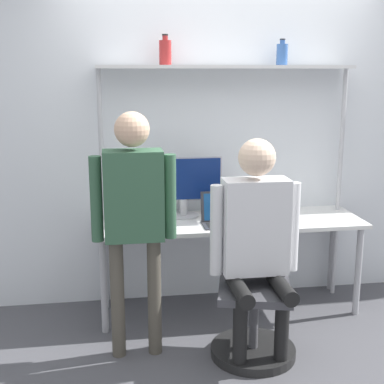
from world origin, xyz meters
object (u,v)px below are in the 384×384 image
at_px(laptop, 226,215).
at_px(cell_phone, 259,222).
at_px(bottle_blue, 282,54).
at_px(monitor, 183,183).
at_px(office_chair, 254,312).
at_px(person_standing, 134,206).
at_px(bottle_red, 165,52).
at_px(person_seated, 256,232).

bearing_deg(laptop, cell_phone, -2.73).
relative_size(laptop, bottle_blue, 1.85).
bearing_deg(monitor, laptop, -41.01).
relative_size(office_chair, bottle_blue, 4.84).
bearing_deg(monitor, person_standing, -119.22).
xyz_separation_m(laptop, bottle_red, (-0.41, 0.25, 1.18)).
bearing_deg(person_seated, monitor, 111.12).
height_order(office_chair, bottle_blue, bottle_blue).
height_order(monitor, laptop, monitor).
relative_size(laptop, person_standing, 0.22).
distance_m(cell_phone, bottle_red, 1.43).
distance_m(monitor, person_seated, 0.96).
relative_size(laptop, bottle_red, 1.64).
bearing_deg(bottle_red, laptop, -31.77).
xyz_separation_m(laptop, office_chair, (0.07, -0.59, -0.50)).
bearing_deg(monitor, bottle_red, 176.04).
xyz_separation_m(cell_phone, office_chair, (-0.19, -0.58, -0.44)).
bearing_deg(person_seated, bottle_blue, 65.08).
bearing_deg(office_chair, person_seated, -102.93).
distance_m(laptop, bottle_blue, 1.29).
bearing_deg(person_standing, monitor, 60.78).
bearing_deg(laptop, person_seated, -84.76).
xyz_separation_m(cell_phone, person_standing, (-0.95, -0.48, 0.28)).
xyz_separation_m(monitor, bottle_red, (-0.13, 0.01, 0.98)).
relative_size(cell_phone, person_standing, 0.09).
height_order(laptop, bottle_blue, bottle_blue).
relative_size(monitor, laptop, 1.68).
distance_m(cell_phone, person_standing, 1.11).
xyz_separation_m(monitor, person_standing, (-0.42, -0.74, 0.03)).
xyz_separation_m(office_chair, bottle_blue, (0.40, 0.85, 1.67)).
bearing_deg(laptop, bottle_red, 148.23).
bearing_deg(bottle_blue, cell_phone, -129.17).
distance_m(cell_phone, person_seated, 0.67).
xyz_separation_m(person_seated, bottle_blue, (0.41, 0.89, 1.11)).
bearing_deg(monitor, bottle_blue, 0.68).
relative_size(cell_phone, office_chair, 0.16).
relative_size(person_seated, person_standing, 0.90).
relative_size(cell_phone, person_seated, 0.10).
distance_m(cell_phone, bottle_blue, 1.28).
relative_size(bottle_blue, bottle_red, 0.88).
height_order(monitor, cell_phone, monitor).
xyz_separation_m(cell_phone, person_seated, (-0.20, -0.63, 0.12)).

